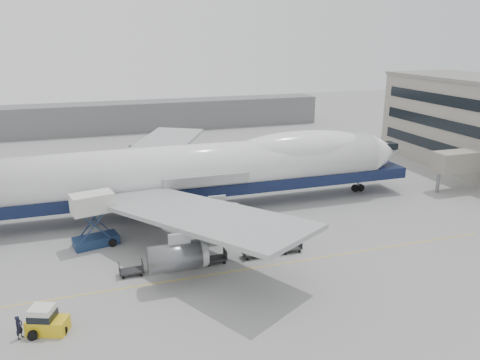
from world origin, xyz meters
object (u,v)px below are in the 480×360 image
object	(u,v)px
ground_worker	(19,327)
airliner	(198,169)
catering_truck	(94,216)
baggage_tug	(46,321)

from	to	relation	value
ground_worker	airliner	bearing A→B (deg)	-8.57
catering_truck	baggage_tug	distance (m)	16.15
baggage_tug	ground_worker	distance (m)	1.90
catering_truck	ground_worker	xyz separation A→B (m)	(-6.04, -15.65, -2.47)
catering_truck	baggage_tug	xyz separation A→B (m)	(-4.17, -15.41, -2.45)
baggage_tug	airliner	bearing A→B (deg)	73.97
airliner	catering_truck	xyz separation A→B (m)	(-13.41, -7.48, -2.19)
baggage_tug	ground_worker	size ratio (longest dim) A/B	1.76
airliner	catering_truck	bearing A→B (deg)	-150.83
airliner	ground_worker	size ratio (longest dim) A/B	34.78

